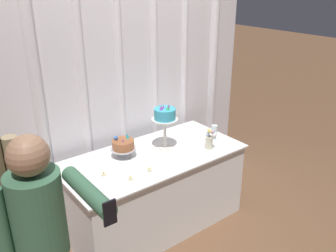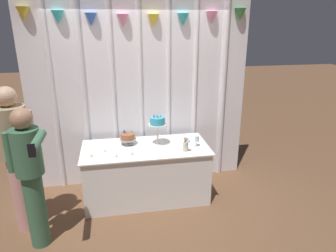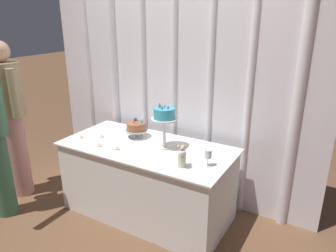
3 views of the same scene
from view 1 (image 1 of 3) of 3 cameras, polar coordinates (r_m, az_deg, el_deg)
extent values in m
plane|color=brown|center=(3.66, -1.23, -15.73)|extent=(24.00, 24.00, 0.00)
cube|color=white|center=(3.51, -7.87, 8.46)|extent=(3.15, 0.04, 2.84)
cylinder|color=white|center=(3.18, -20.08, 5.76)|extent=(0.10, 0.10, 2.84)
cylinder|color=white|center=(3.32, -13.36, 7.23)|extent=(0.07, 0.07, 2.84)
cylinder|color=white|center=(3.50, -7.56, 8.41)|extent=(0.07, 0.07, 2.84)
cylinder|color=white|center=(3.71, -2.11, 9.44)|extent=(0.06, 0.06, 2.84)
cylinder|color=white|center=(3.95, 2.62, 10.26)|extent=(0.06, 0.06, 2.84)
cylinder|color=white|center=(4.24, 7.16, 10.98)|extent=(0.10, 0.10, 2.84)
cube|color=white|center=(3.51, -2.27, -10.19)|extent=(1.64, 0.76, 0.74)
cube|color=white|center=(3.32, -2.37, -4.71)|extent=(1.69, 0.81, 0.01)
cylinder|color=#B2B2B7|center=(3.31, -6.99, -4.66)|extent=(0.14, 0.14, 0.01)
cylinder|color=#B2B2B7|center=(3.30, -7.02, -4.11)|extent=(0.03, 0.03, 0.06)
cylinder|color=#B2B2B7|center=(3.28, -7.05, -3.57)|extent=(0.23, 0.23, 0.01)
cylinder|color=#995633|center=(3.26, -7.08, -2.88)|extent=(0.20, 0.20, 0.08)
cone|color=#2DB2B7|center=(3.27, -6.41, -1.53)|extent=(0.03, 0.03, 0.05)
sphere|color=blue|center=(3.26, -8.22, -1.88)|extent=(0.04, 0.04, 0.04)
cone|color=purple|center=(3.22, -7.11, -2.24)|extent=(0.02, 0.02, 0.03)
cylinder|color=silver|center=(3.44, -0.48, -3.40)|extent=(0.12, 0.12, 0.01)
cylinder|color=silver|center=(3.37, -0.49, -1.20)|extent=(0.03, 0.03, 0.28)
cylinder|color=silver|center=(3.32, -0.50, 1.06)|extent=(0.25, 0.25, 0.01)
cylinder|color=#3DB2D1|center=(3.30, -0.50, 1.95)|extent=(0.20, 0.20, 0.10)
cone|color=purple|center=(3.30, 0.12, 3.21)|extent=(0.03, 0.03, 0.04)
cone|color=purple|center=(3.28, -0.73, 3.08)|extent=(0.02, 0.02, 0.03)
cone|color=purple|center=(3.24, -1.07, 2.95)|extent=(0.03, 0.03, 0.05)
cone|color=green|center=(3.24, 0.00, 2.91)|extent=(0.03, 0.03, 0.04)
cylinder|color=silver|center=(3.65, 7.24, -2.03)|extent=(0.06, 0.06, 0.00)
cylinder|color=silver|center=(3.63, 7.27, -1.48)|extent=(0.01, 0.01, 0.07)
cylinder|color=silver|center=(3.60, 7.33, -0.43)|extent=(0.06, 0.06, 0.07)
cylinder|color=beige|center=(3.43, 6.50, -2.60)|extent=(0.07, 0.07, 0.12)
sphere|color=silver|center=(3.40, 7.34, -1.31)|extent=(0.04, 0.04, 0.04)
sphere|color=white|center=(3.38, 7.32, -1.49)|extent=(0.04, 0.04, 0.04)
sphere|color=silver|center=(3.41, 6.30, -1.32)|extent=(0.04, 0.04, 0.04)
sphere|color=#E5C666|center=(3.34, 6.68, -0.85)|extent=(0.03, 0.03, 0.03)
sphere|color=#CC9EC6|center=(3.37, 7.04, -0.94)|extent=(0.04, 0.04, 0.04)
sphere|color=#E5C666|center=(3.39, 6.51, -0.73)|extent=(0.04, 0.04, 0.04)
cylinder|color=beige|center=(2.88, -11.93, -9.54)|extent=(0.05, 0.05, 0.01)
sphere|color=#F9CC4C|center=(2.87, -11.96, -9.25)|extent=(0.01, 0.01, 0.01)
cylinder|color=beige|center=(3.04, -10.12, -7.53)|extent=(0.05, 0.05, 0.01)
sphere|color=#F9CC4C|center=(3.03, -10.14, -7.25)|extent=(0.01, 0.01, 0.01)
cylinder|color=beige|center=(2.95, -5.95, -8.28)|extent=(0.04, 0.04, 0.01)
sphere|color=#F9CC4C|center=(2.94, -5.96, -7.99)|extent=(0.01, 0.01, 0.01)
cylinder|color=beige|center=(3.06, -2.94, -6.93)|extent=(0.05, 0.05, 0.02)
sphere|color=#F9CC4C|center=(3.05, -2.95, -6.63)|extent=(0.01, 0.01, 0.01)
cylinder|color=#9E8966|center=(2.26, -22.85, -7.39)|extent=(0.08, 0.08, 0.50)
cylinder|color=#3D6B4C|center=(2.08, -19.82, -13.00)|extent=(0.34, 0.34, 0.49)
sphere|color=#A37556|center=(1.90, -21.22, -4.35)|extent=(0.21, 0.21, 0.21)
cylinder|color=#3D6B4C|center=(2.09, -24.90, -14.06)|extent=(0.08, 0.08, 0.43)
cylinder|color=#3D6B4C|center=(1.81, -12.56, -10.04)|extent=(0.08, 0.43, 0.08)
cube|color=black|center=(1.65, -9.17, -13.39)|extent=(0.06, 0.01, 0.12)
camera|label=2|loc=(1.88, 97.98, -0.94)|focal=32.47mm
camera|label=3|loc=(3.31, 51.77, 9.09)|focal=33.93mm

